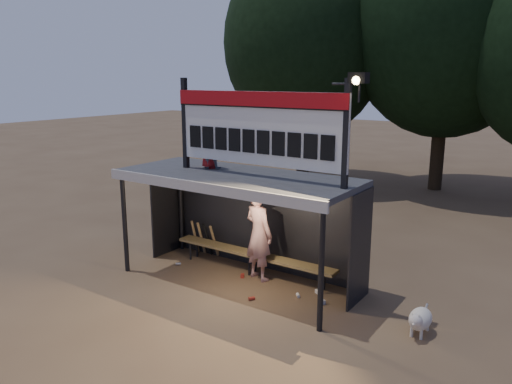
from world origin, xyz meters
TOP-DOWN VIEW (x-y plane):
  - ground at (0.00, 0.00)m, footprint 80.00×80.00m
  - player at (0.28, 0.40)m, footprint 0.83×0.66m
  - child_a at (-0.84, 0.20)m, footprint 0.58×0.52m
  - child_b at (-0.91, 0.24)m, footprint 0.57×0.53m
  - dugout_shelter at (0.00, 0.24)m, footprint 5.10×2.08m
  - scoreboard_assembly at (0.56, -0.01)m, footprint 4.10×0.27m
  - bench at (0.00, 0.55)m, footprint 4.00×0.35m
  - tree_left at (-4.00, 10.00)m, footprint 6.46×6.46m
  - tree_mid at (1.00, 11.50)m, footprint 7.22×7.22m
  - dog at (3.85, -0.08)m, footprint 0.36×0.81m
  - bats at (-1.59, 0.82)m, footprint 0.68×0.35m
  - litter at (0.71, 0.03)m, footprint 3.78×1.12m

SIDE VIEW (x-z plane):
  - ground at x=0.00m, z-range 0.00..0.00m
  - litter at x=0.71m, z-range 0.00..0.08m
  - dog at x=3.85m, z-range 0.03..0.53m
  - bats at x=-1.59m, z-range 0.01..0.85m
  - bench at x=0.00m, z-range 0.19..0.67m
  - player at x=0.28m, z-range 0.00..2.00m
  - dugout_shelter at x=0.00m, z-range 0.69..3.01m
  - child_a at x=-0.84m, z-range 2.32..3.28m
  - child_b at x=-0.91m, z-range 2.32..3.30m
  - scoreboard_assembly at x=0.56m, z-range 2.33..4.32m
  - tree_left at x=-4.00m, z-range 0.88..10.15m
  - tree_mid at x=1.00m, z-range 0.99..11.34m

